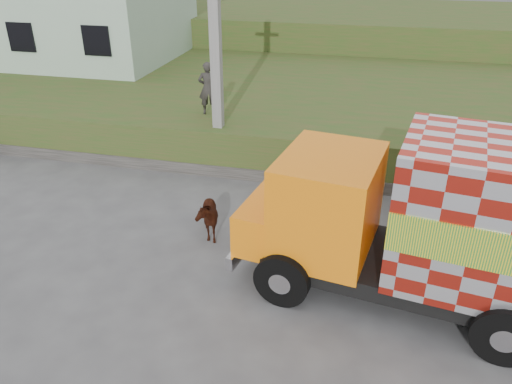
% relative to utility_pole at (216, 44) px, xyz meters
% --- Properties ---
extents(ground, '(120.00, 120.00, 0.00)m').
position_rel_utility_pole_xyz_m(ground, '(1.00, -4.60, -4.08)').
color(ground, '#474749').
rests_on(ground, ground).
extents(embankment, '(40.00, 12.00, 1.50)m').
position_rel_utility_pole_xyz_m(embankment, '(1.00, 5.40, -3.33)').
color(embankment, '#2B541C').
rests_on(embankment, ground).
extents(embankment_far, '(40.00, 12.00, 3.00)m').
position_rel_utility_pole_xyz_m(embankment_far, '(1.00, 17.40, -2.58)').
color(embankment_far, '#2B541C').
rests_on(embankment_far, ground).
extents(retaining_strip, '(16.00, 0.50, 0.40)m').
position_rel_utility_pole_xyz_m(retaining_strip, '(-1.00, -0.40, -3.88)').
color(retaining_strip, '#595651').
rests_on(retaining_strip, ground).
extents(utility_pole, '(1.20, 0.30, 8.00)m').
position_rel_utility_pole_xyz_m(utility_pole, '(0.00, 0.00, 0.00)').
color(utility_pole, gray).
rests_on(utility_pole, ground).
extents(cargo_truck, '(8.54, 3.95, 3.67)m').
position_rel_utility_pole_xyz_m(cargo_truck, '(6.74, -5.43, -2.18)').
color(cargo_truck, black).
rests_on(cargo_truck, ground).
extents(cow, '(1.12, 1.49, 1.15)m').
position_rel_utility_pole_xyz_m(cow, '(0.85, -3.96, -3.50)').
color(cow, '#33180C').
rests_on(cow, ground).
extents(pedestrian, '(0.74, 0.60, 1.76)m').
position_rel_utility_pole_xyz_m(pedestrian, '(-0.71, 1.17, -1.70)').
color(pedestrian, '#2B2826').
rests_on(pedestrian, embankment).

